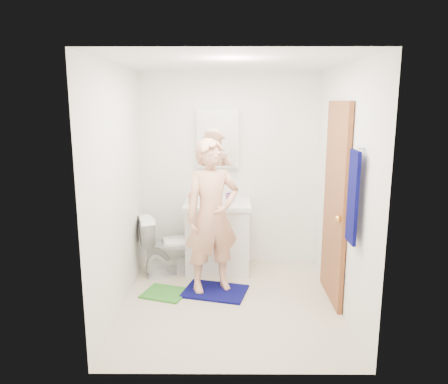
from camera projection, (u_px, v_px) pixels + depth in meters
The scene contains 22 objects.
floor at pixel (230, 304), 4.52m from camera, with size 2.20×2.40×0.02m, color beige.
ceiling at pixel (231, 61), 4.02m from camera, with size 2.20×2.40×0.02m, color white.
wall_back at pixel (230, 170), 5.45m from camera, with size 2.20×0.02×2.40m, color white.
wall_front at pixel (232, 224), 3.08m from camera, with size 2.20×0.02×2.40m, color white.
wall_left at pixel (118, 189), 4.27m from camera, with size 0.02×2.40×2.40m, color white.
wall_right at pixel (344, 189), 4.26m from camera, with size 0.02×2.40×2.40m, color white.
vanity_cabinet at pixel (218, 238), 5.33m from camera, with size 0.75×0.55×0.80m, color white.
countertop at pixel (218, 204), 5.24m from camera, with size 0.79×0.59×0.05m, color white.
sink_basin at pixel (218, 203), 5.24m from camera, with size 0.40×0.40×0.03m, color white.
faucet at pixel (218, 194), 5.40m from camera, with size 0.03×0.03×0.12m, color silver.
medicine_cabinet at pixel (218, 138), 5.30m from camera, with size 0.50×0.12×0.70m, color white.
mirror_panel at pixel (218, 139), 5.24m from camera, with size 0.46×0.01×0.66m, color white.
door at pixel (335, 203), 4.45m from camera, with size 0.05×0.80×2.05m, color #9C552B.
door_knob at pixel (339, 219), 4.15m from camera, with size 0.07×0.07×0.07m, color gold.
towel at pixel (353, 197), 3.69m from camera, with size 0.03×0.24×0.80m, color #08094F.
towel_hook at pixel (361, 148), 3.61m from camera, with size 0.02×0.02×0.06m, color silver.
toilet at pixel (171, 245), 5.19m from camera, with size 0.40×0.71×0.72m, color white.
bath_mat at pixel (215, 291), 4.76m from camera, with size 0.66×0.47×0.02m, color #08094F.
green_rug at pixel (165, 293), 4.72m from camera, with size 0.45×0.38×0.02m, color #37862C.
soap_dispenser at pixel (193, 196), 5.14m from camera, with size 0.09×0.09×0.19m, color tan.
toothbrush_cup at pixel (230, 197), 5.31m from camera, with size 0.12×0.12×0.09m, color #854190.
man at pixel (212, 216), 4.64m from camera, with size 0.60×0.39×1.65m, color #E2A17F.
Camera 1 is at (-0.04, -4.18, 2.06)m, focal length 35.00 mm.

